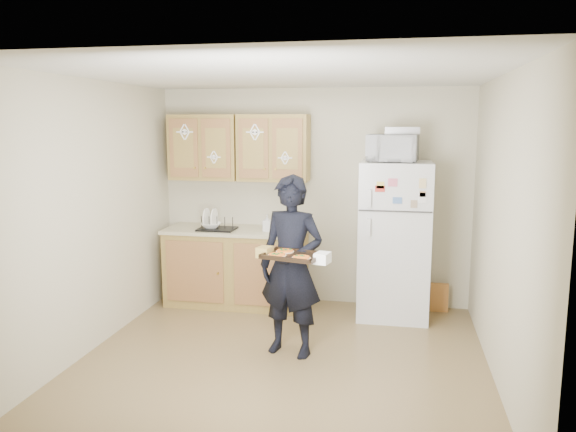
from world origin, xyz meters
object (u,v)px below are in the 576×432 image
Objects in this scene: refrigerator at (394,240)px; person at (291,266)px; baking_tray at (293,256)px; dish_rack at (217,223)px; microwave at (392,148)px.

refrigerator reaches higher than person.
dish_rack is (-1.16, 1.48, -0.01)m from baking_tray.
dish_rack is (-1.09, 1.18, 0.16)m from person.
dish_rack is (-1.99, -0.05, 0.13)m from refrigerator.
refrigerator is 2.00m from dish_rack.
baking_tray is 1.88m from dish_rack.
person is 3.98× the size of dish_rack.
person is at bearing -126.29° from refrigerator.
baking_tray is 1.88m from microwave.
person is 3.17× the size of microwave.
microwave is (0.86, 1.18, 1.02)m from person.
refrigerator reaches higher than baking_tray.
person is at bearing 117.11° from baking_tray.
baking_tray is 1.15× the size of dish_rack.
refrigerator is 1.53m from person.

